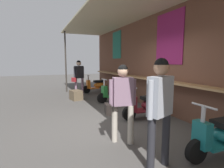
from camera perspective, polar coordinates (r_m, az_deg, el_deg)
name	(u,v)px	position (r m, az deg, el deg)	size (l,w,h in m)	color
ground_plane	(113,123)	(4.83, 0.36, -12.66)	(36.65, 36.65, 0.00)	#474442
market_stall_facade	(170,52)	(5.54, 18.40, 9.94)	(13.09, 2.63, 3.48)	brown
scooter_orange	(97,85)	(9.33, -4.92, -0.42)	(0.46, 1.40, 0.97)	orange
scooter_green	(115,92)	(7.18, 0.96, -2.76)	(0.50, 1.40, 0.97)	#237533
scooter_maroon	(147,105)	(5.23, 11.36, -6.79)	(0.46, 1.40, 0.97)	maroon
scooter_teal	(222,135)	(3.69, 32.32, -13.91)	(0.46, 1.40, 0.97)	#197075
shopper_with_handbag	(122,97)	(3.48, 3.27, -4.14)	(0.35, 0.65, 1.60)	#ADA393
shopper_browsing	(79,74)	(8.67, -10.83, 3.24)	(0.45, 0.66, 1.71)	gray
shopper_passing	(160,101)	(2.74, 15.45, -5.49)	(0.33, 0.55, 1.71)	#232328
merchandise_crate	(76,95)	(7.71, -11.67, -3.57)	(0.53, 0.42, 0.42)	brown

